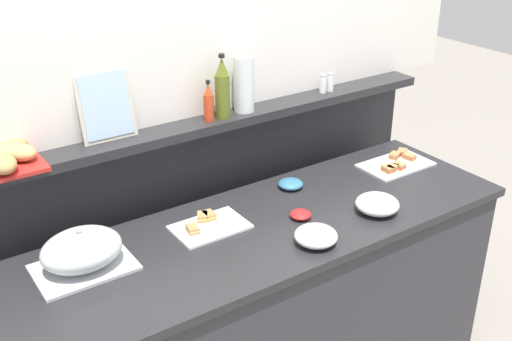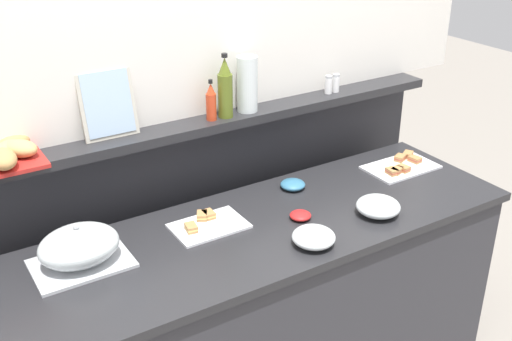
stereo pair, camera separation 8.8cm
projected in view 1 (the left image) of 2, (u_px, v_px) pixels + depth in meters
name	position (u px, v px, depth m)	size (l,w,h in m)	color
ground_plane	(191.00, 326.00, 3.27)	(12.00, 12.00, 0.00)	gray
buffet_counter	(255.00, 320.00, 2.63)	(2.21, 0.67, 0.89)	#2D2D33
back_ledge_unit	(194.00, 230.00, 2.93)	(2.45, 0.22, 1.20)	#2D2D33
sandwich_platter_side	(208.00, 225.00, 2.45)	(0.29, 0.19, 0.04)	silver
sandwich_platter_rear	(396.00, 164.00, 2.96)	(0.34, 0.21, 0.04)	silver
serving_cloche	(82.00, 251.00, 2.16)	(0.34, 0.24, 0.17)	#B7BABF
glass_bowl_large	(316.00, 236.00, 2.33)	(0.16, 0.16, 0.07)	silver
glass_bowl_medium	(377.00, 205.00, 2.55)	(0.18, 0.18, 0.07)	silver
condiment_bowl_red	(291.00, 184.00, 2.75)	(0.11, 0.11, 0.04)	teal
condiment_bowl_dark	(301.00, 215.00, 2.51)	(0.09, 0.09, 0.03)	red
hot_sauce_bottle	(209.00, 103.00, 2.61)	(0.04, 0.04, 0.18)	red
olive_oil_bottle	(222.00, 89.00, 2.62)	(0.06, 0.06, 0.28)	#56661E
salt_shaker	(323.00, 84.00, 2.95)	(0.03, 0.03, 0.09)	white
pepper_shaker	(330.00, 82.00, 2.98)	(0.03, 0.03, 0.09)	white
framed_picture	(106.00, 105.00, 2.41)	(0.22, 0.07, 0.28)	#B2AD9E
water_carafe	(244.00, 84.00, 2.69)	(0.09, 0.09, 0.24)	silver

